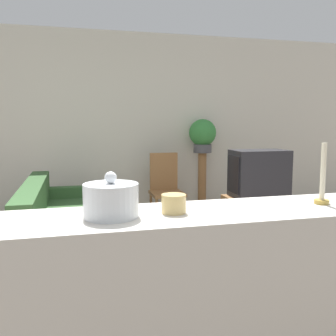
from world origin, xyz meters
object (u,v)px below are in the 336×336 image
(potted_plant, at_px, (203,135))
(decorative_bowl, at_px, (111,200))
(television, at_px, (259,173))
(wooden_chair, at_px, (166,186))
(couch, at_px, (67,229))

(potted_plant, relative_size, decorative_bowl, 2.23)
(television, bearing_deg, wooden_chair, 138.85)
(couch, distance_m, television, 2.34)
(wooden_chair, height_order, potted_plant, potted_plant)
(couch, distance_m, wooden_chair, 1.67)
(decorative_bowl, bearing_deg, potted_plant, 65.49)
(couch, xyz_separation_m, decorative_bowl, (0.23, -2.47, 0.81))
(television, bearing_deg, potted_plant, 104.24)
(television, bearing_deg, couch, -176.16)
(television, height_order, decorative_bowl, decorative_bowl)
(television, relative_size, wooden_chair, 0.71)
(couch, distance_m, potted_plant, 2.57)
(wooden_chair, relative_size, potted_plant, 1.91)
(wooden_chair, bearing_deg, television, -41.15)
(couch, height_order, potted_plant, potted_plant)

